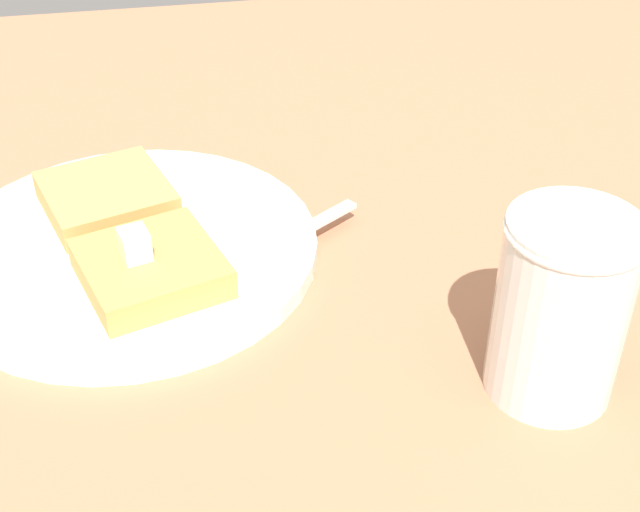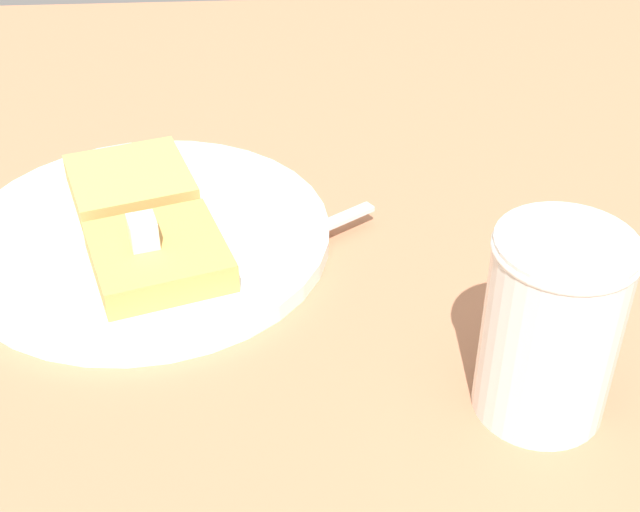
# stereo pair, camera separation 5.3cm
# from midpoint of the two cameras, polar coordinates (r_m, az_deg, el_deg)

# --- Properties ---
(table_surface) EXTENTS (1.05, 1.05, 0.02)m
(table_surface) POSITION_cam_midpoint_polar(r_m,az_deg,el_deg) (0.59, -4.23, -2.43)
(table_surface) COLOR #AA6E4D
(table_surface) RESTS_ON ground
(plate) EXTENTS (0.25, 0.25, 0.01)m
(plate) POSITION_cam_midpoint_polar(r_m,az_deg,el_deg) (0.62, -14.46, 0.41)
(plate) COLOR white
(plate) RESTS_ON table_surface
(toast_slice_left) EXTENTS (0.10, 0.10, 0.02)m
(toast_slice_left) POSITION_cam_midpoint_polar(r_m,az_deg,el_deg) (0.58, -13.39, -0.69)
(toast_slice_left) COLOR tan
(toast_slice_left) RESTS_ON plate
(toast_slice_middle) EXTENTS (0.10, 0.10, 0.02)m
(toast_slice_middle) POSITION_cam_midpoint_polar(r_m,az_deg,el_deg) (0.65, -15.80, 3.58)
(toast_slice_middle) COLOR tan
(toast_slice_middle) RESTS_ON plate
(butter_pat_primary) EXTENTS (0.02, 0.02, 0.02)m
(butter_pat_primary) POSITION_cam_midpoint_polar(r_m,az_deg,el_deg) (0.56, -14.45, 0.43)
(butter_pat_primary) COLOR #F1EBCB
(butter_pat_primary) RESTS_ON toast_slice_left
(fork) EXTENTS (0.10, 0.14, 0.00)m
(fork) POSITION_cam_midpoint_polar(r_m,az_deg,el_deg) (0.59, -6.65, -0.07)
(fork) COLOR silver
(fork) RESTS_ON plate
(syrup_jar) EXTENTS (0.07, 0.07, 0.11)m
(syrup_jar) POSITION_cam_midpoint_polar(r_m,az_deg,el_deg) (0.49, 12.10, -3.97)
(syrup_jar) COLOR #371307
(syrup_jar) RESTS_ON table_surface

